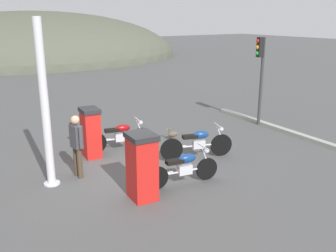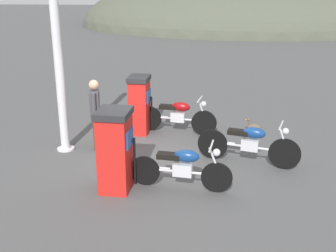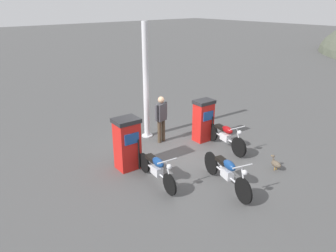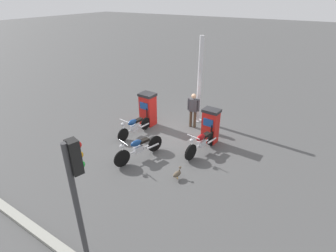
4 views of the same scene
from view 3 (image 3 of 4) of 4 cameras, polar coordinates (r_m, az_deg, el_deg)
name	(u,v)px [view 3 (image 3 of 4)]	position (r m, az deg, el deg)	size (l,w,h in m)	color
ground_plane	(178,157)	(10.34, 1.73, -5.53)	(120.00, 120.00, 0.00)	#4C4C4C
fuel_pump_near	(127,143)	(9.45, -7.22, -3.07)	(0.68, 0.75, 1.56)	red
fuel_pump_far	(203,120)	(11.34, 6.29, 1.03)	(0.59, 0.72, 1.49)	red
motorcycle_near_pump	(157,168)	(8.75, -2.01, -7.42)	(1.96, 0.62, 0.93)	black
motorcycle_far_pump	(225,136)	(10.91, 10.10, -1.71)	(2.08, 0.70, 0.96)	black
motorcycle_extra	(227,171)	(8.66, 10.43, -7.91)	(2.14, 0.86, 0.97)	black
attendant_person	(161,116)	(11.08, -1.21, 1.72)	(0.25, 0.58, 1.65)	#473828
wandering_duck	(276,164)	(10.01, 18.57, -6.35)	(0.43, 0.25, 0.43)	brown
canopy_support_pole	(146,84)	(11.29, -3.94, 7.38)	(0.40, 0.40, 4.05)	silver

